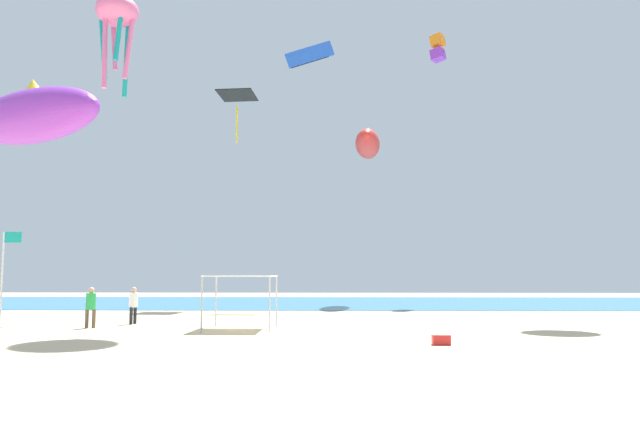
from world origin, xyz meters
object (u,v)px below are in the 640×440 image
at_px(kite_parafoil_blue, 310,55).
at_px(canopy_tent, 241,278).
at_px(person_near_tent, 133,302).
at_px(person_leftmost, 91,304).
at_px(kite_inflatable_red, 368,144).
at_px(kite_box_orange, 438,48).
at_px(kite_diamond_black, 237,98).
at_px(banner_flag, 4,276).
at_px(kite_octopus_pink, 117,16).
at_px(kite_inflatable_purple, 32,116).
at_px(cooler_box, 441,339).

bearing_deg(kite_parafoil_blue, canopy_tent, 74.06).
distance_m(person_near_tent, person_leftmost, 2.32).
distance_m(kite_inflatable_red, kite_box_orange, 10.57).
height_order(canopy_tent, kite_diamond_black, kite_diamond_black).
distance_m(banner_flag, kite_parafoil_blue, 29.91).
height_order(person_leftmost, kite_octopus_pink, kite_octopus_pink).
bearing_deg(kite_inflatable_red, kite_parafoil_blue, -50.83).
bearing_deg(kite_inflatable_purple, kite_octopus_pink, -68.34).
height_order(kite_diamond_black, kite_octopus_pink, kite_octopus_pink).
bearing_deg(kite_inflatable_purple, banner_flag, 138.11).
bearing_deg(kite_inflatable_red, person_near_tent, -27.96).
xyz_separation_m(kite_parafoil_blue, kite_octopus_pink, (-10.00, -11.76, -2.30)).
xyz_separation_m(canopy_tent, kite_inflatable_red, (6.49, 20.88, 10.41)).
xyz_separation_m(canopy_tent, banner_flag, (-6.79, -5.57, 0.09)).
relative_size(banner_flag, kite_box_orange, 1.62).
xyz_separation_m(kite_inflatable_red, kite_octopus_pink, (-14.44, -14.82, 3.78)).
distance_m(person_near_tent, kite_box_orange, 33.62).
bearing_deg(kite_inflatable_red, kite_octopus_pink, -39.62).
bearing_deg(banner_flag, person_near_tent, 79.56).
distance_m(person_near_tent, kite_diamond_black, 20.88).
bearing_deg(person_near_tent, kite_box_orange, 154.63).
bearing_deg(kite_inflatable_red, cooler_box, 6.28).
height_order(banner_flag, kite_octopus_pink, kite_octopus_pink).
bearing_deg(person_near_tent, kite_diamond_black, -171.85).
relative_size(canopy_tent, cooler_box, 4.94).
xyz_separation_m(kite_inflatable_red, kite_box_orange, (5.98, 1.87, 8.51)).
bearing_deg(banner_flag, cooler_box, 1.23).
bearing_deg(kite_octopus_pink, kite_parafoil_blue, -68.85).
relative_size(person_near_tent, kite_diamond_black, 0.46).
height_order(canopy_tent, kite_box_orange, kite_box_orange).
relative_size(kite_parafoil_blue, kite_inflatable_purple, 0.47).
bearing_deg(person_leftmost, kite_octopus_pink, -71.53).
xyz_separation_m(person_near_tent, kite_octopus_pink, (-2.63, 3.65, 15.29)).
xyz_separation_m(banner_flag, kite_octopus_pink, (-1.16, 11.63, 14.10)).
height_order(cooler_box, kite_box_orange, kite_box_orange).
bearing_deg(banner_flag, kite_octopus_pink, 95.70).
relative_size(canopy_tent, kite_diamond_black, 0.77).
height_order(kite_inflatable_red, kite_box_orange, kite_box_orange).
relative_size(banner_flag, kite_inflatable_red, 0.54).
xyz_separation_m(kite_box_orange, kite_diamond_black, (-15.75, -5.22, -5.75)).
bearing_deg(canopy_tent, kite_diamond_black, 100.60).
bearing_deg(person_near_tent, person_leftmost, -12.74).
distance_m(person_leftmost, kite_inflatable_purple, 8.15).
distance_m(person_near_tent, cooler_box, 14.74).
distance_m(kite_diamond_black, kite_inflatable_purple, 20.32).
relative_size(person_near_tent, cooler_box, 2.94).
xyz_separation_m(cooler_box, kite_diamond_black, (-10.52, 22.79, 15.08)).
xyz_separation_m(canopy_tent, kite_diamond_black, (-3.28, 17.53, 13.17)).
height_order(banner_flag, cooler_box, banner_flag).
relative_size(banner_flag, cooler_box, 6.32).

